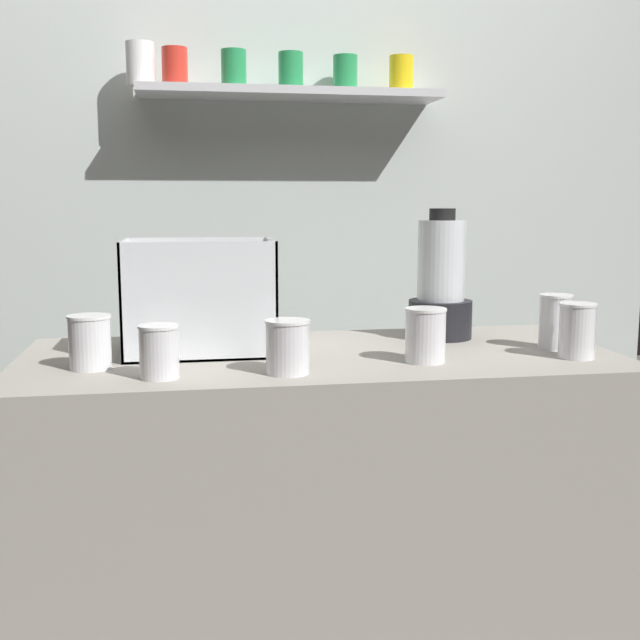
{
  "coord_description": "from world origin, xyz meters",
  "views": [
    {
      "loc": [
        -0.31,
        -1.79,
        1.26
      ],
      "look_at": [
        0.0,
        0.0,
        0.98
      ],
      "focal_mm": 43.75,
      "sensor_mm": 36.0,
      "label": 1
    }
  ],
  "objects_px": {
    "blender_pitcher": "(441,287)",
    "juice_cup_carrot_rightmost": "(555,324)",
    "juice_cup_mango_left": "(159,354)",
    "juice_cup_orange_far_right": "(577,335)",
    "juice_cup_carrot_right": "(425,339)",
    "carrot_display_bin": "(198,316)",
    "juice_cup_orange_middle": "(288,350)",
    "juice_cup_pomegranate_far_left": "(90,345)"
  },
  "relations": [
    {
      "from": "juice_cup_orange_middle",
      "to": "juice_cup_carrot_right",
      "type": "distance_m",
      "value": 0.33
    },
    {
      "from": "juice_cup_orange_far_right",
      "to": "juice_cup_carrot_rightmost",
      "type": "bearing_deg",
      "value": 87.84
    },
    {
      "from": "juice_cup_pomegranate_far_left",
      "to": "juice_cup_carrot_rightmost",
      "type": "distance_m",
      "value": 1.09
    },
    {
      "from": "juice_cup_orange_far_right",
      "to": "juice_cup_carrot_rightmost",
      "type": "distance_m",
      "value": 0.12
    },
    {
      "from": "juice_cup_mango_left",
      "to": "juice_cup_orange_far_right",
      "type": "height_order",
      "value": "juice_cup_orange_far_right"
    },
    {
      "from": "carrot_display_bin",
      "to": "juice_cup_carrot_right",
      "type": "relative_size",
      "value": 2.87
    },
    {
      "from": "carrot_display_bin",
      "to": "juice_cup_orange_middle",
      "type": "xyz_separation_m",
      "value": [
        0.18,
        -0.26,
        -0.04
      ]
    },
    {
      "from": "juice_cup_carrot_right",
      "to": "juice_cup_orange_middle",
      "type": "bearing_deg",
      "value": -168.5
    },
    {
      "from": "blender_pitcher",
      "to": "juice_cup_carrot_rightmost",
      "type": "xyz_separation_m",
      "value": [
        0.23,
        -0.2,
        -0.07
      ]
    },
    {
      "from": "juice_cup_mango_left",
      "to": "juice_cup_carrot_right",
      "type": "bearing_deg",
      "value": 6.26
    },
    {
      "from": "blender_pitcher",
      "to": "juice_cup_mango_left",
      "type": "bearing_deg",
      "value": -153.14
    },
    {
      "from": "juice_cup_carrot_right",
      "to": "blender_pitcher",
      "type": "bearing_deg",
      "value": 65.85
    },
    {
      "from": "juice_cup_orange_middle",
      "to": "juice_cup_carrot_right",
      "type": "height_order",
      "value": "juice_cup_carrot_right"
    },
    {
      "from": "carrot_display_bin",
      "to": "blender_pitcher",
      "type": "xyz_separation_m",
      "value": [
        0.63,
        0.1,
        0.05
      ]
    },
    {
      "from": "juice_cup_mango_left",
      "to": "juice_cup_orange_far_right",
      "type": "xyz_separation_m",
      "value": [
        0.94,
        0.05,
        0.0
      ]
    },
    {
      "from": "juice_cup_mango_left",
      "to": "juice_cup_orange_far_right",
      "type": "bearing_deg",
      "value": 2.93
    },
    {
      "from": "juice_cup_mango_left",
      "to": "juice_cup_orange_far_right",
      "type": "relative_size",
      "value": 0.86
    },
    {
      "from": "blender_pitcher",
      "to": "juice_cup_mango_left",
      "type": "relative_size",
      "value": 3.1
    },
    {
      "from": "juice_cup_orange_middle",
      "to": "juice_cup_pomegranate_far_left",
      "type": "bearing_deg",
      "value": 163.85
    },
    {
      "from": "blender_pitcher",
      "to": "juice_cup_carrot_rightmost",
      "type": "distance_m",
      "value": 0.31
    },
    {
      "from": "juice_cup_carrot_right",
      "to": "juice_cup_orange_far_right",
      "type": "relative_size",
      "value": 0.96
    },
    {
      "from": "juice_cup_pomegranate_far_left",
      "to": "juice_cup_carrot_rightmost",
      "type": "height_order",
      "value": "juice_cup_carrot_rightmost"
    },
    {
      "from": "juice_cup_orange_middle",
      "to": "juice_cup_carrot_rightmost",
      "type": "bearing_deg",
      "value": 13.68
    },
    {
      "from": "juice_cup_carrot_right",
      "to": "juice_cup_carrot_rightmost",
      "type": "distance_m",
      "value": 0.38
    },
    {
      "from": "juice_cup_orange_middle",
      "to": "juice_cup_carrot_right",
      "type": "relative_size",
      "value": 0.93
    },
    {
      "from": "blender_pitcher",
      "to": "juice_cup_orange_far_right",
      "type": "xyz_separation_m",
      "value": [
        0.22,
        -0.32,
        -0.08
      ]
    },
    {
      "from": "juice_cup_orange_far_right",
      "to": "carrot_display_bin",
      "type": "bearing_deg",
      "value": 165.93
    },
    {
      "from": "juice_cup_pomegranate_far_left",
      "to": "juice_cup_orange_far_right",
      "type": "xyz_separation_m",
      "value": [
        1.09,
        -0.07,
        0.0
      ]
    },
    {
      "from": "juice_cup_orange_middle",
      "to": "juice_cup_carrot_right",
      "type": "bearing_deg",
      "value": 11.5
    },
    {
      "from": "juice_cup_orange_middle",
      "to": "carrot_display_bin",
      "type": "bearing_deg",
      "value": 124.32
    },
    {
      "from": "carrot_display_bin",
      "to": "juice_cup_mango_left",
      "type": "height_order",
      "value": "carrot_display_bin"
    },
    {
      "from": "blender_pitcher",
      "to": "juice_cup_carrot_rightmost",
      "type": "relative_size",
      "value": 2.54
    },
    {
      "from": "juice_cup_pomegranate_far_left",
      "to": "juice_cup_mango_left",
      "type": "bearing_deg",
      "value": -38.41
    },
    {
      "from": "carrot_display_bin",
      "to": "juice_cup_pomegranate_far_left",
      "type": "distance_m",
      "value": 0.28
    },
    {
      "from": "blender_pitcher",
      "to": "juice_cup_carrot_right",
      "type": "xyz_separation_m",
      "value": [
        -0.13,
        -0.3,
        -0.08
      ]
    },
    {
      "from": "juice_cup_carrot_right",
      "to": "juice_cup_carrot_rightmost",
      "type": "height_order",
      "value": "juice_cup_carrot_rightmost"
    },
    {
      "from": "blender_pitcher",
      "to": "juice_cup_pomegranate_far_left",
      "type": "height_order",
      "value": "blender_pitcher"
    },
    {
      "from": "carrot_display_bin",
      "to": "juice_cup_carrot_rightmost",
      "type": "relative_size",
      "value": 2.62
    },
    {
      "from": "blender_pitcher",
      "to": "juice_cup_orange_far_right",
      "type": "height_order",
      "value": "blender_pitcher"
    },
    {
      "from": "juice_cup_carrot_rightmost",
      "to": "blender_pitcher",
      "type": "bearing_deg",
      "value": 138.85
    },
    {
      "from": "carrot_display_bin",
      "to": "blender_pitcher",
      "type": "relative_size",
      "value": 1.03
    },
    {
      "from": "juice_cup_pomegranate_far_left",
      "to": "juice_cup_orange_far_right",
      "type": "bearing_deg",
      "value": -3.69
    }
  ]
}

